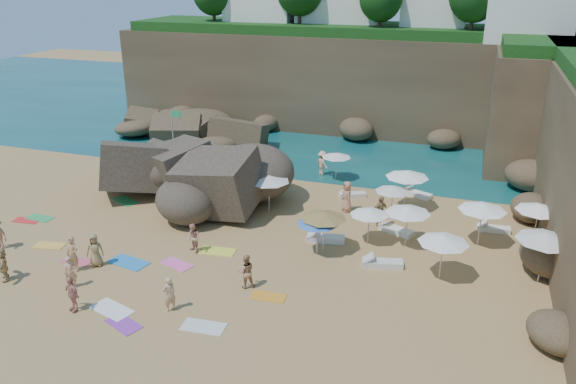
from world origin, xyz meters
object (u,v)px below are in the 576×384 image
(person_stand_1, at_px, (246,271))
(person_stand_5, at_px, (249,177))
(parasol_1, at_px, (336,155))
(parasol_2, at_px, (483,207))
(parasol_0, at_px, (393,189))
(person_stand_6, at_px, (169,294))
(rock_outcrop, at_px, (185,198))
(person_stand_4, at_px, (347,196))
(person_stand_2, at_px, (322,163))
(person_stand_3, at_px, (380,212))
(lounger_0, at_px, (353,195))
(flag_pole, at_px, (174,130))
(person_stand_0, at_px, (71,272))

(person_stand_1, height_order, person_stand_5, person_stand_1)
(parasol_1, bearing_deg, person_stand_5, -144.00)
(parasol_2, distance_m, person_stand_5, 14.54)
(parasol_0, xyz_separation_m, person_stand_6, (-7.18, -12.26, -0.95))
(rock_outcrop, height_order, person_stand_4, same)
(person_stand_2, distance_m, person_stand_3, 8.65)
(parasol_1, xyz_separation_m, lounger_0, (1.76, -2.72, -1.57))
(person_stand_3, bearing_deg, parasol_2, -56.13)
(person_stand_1, bearing_deg, flag_pole, -80.53)
(person_stand_4, bearing_deg, person_stand_0, -68.23)
(parasol_1, distance_m, person_stand_4, 5.38)
(flag_pole, relative_size, parasol_0, 2.05)
(person_stand_5, bearing_deg, parasol_0, 5.42)
(person_stand_1, relative_size, person_stand_6, 1.03)
(rock_outcrop, relative_size, flag_pole, 2.24)
(flag_pole, relative_size, person_stand_0, 2.73)
(parasol_2, height_order, person_stand_5, parasol_2)
(rock_outcrop, distance_m, person_stand_1, 11.36)
(parasol_2, relative_size, person_stand_0, 1.61)
(person_stand_3, relative_size, person_stand_4, 0.96)
(rock_outcrop, relative_size, person_stand_3, 5.21)
(parasol_1, height_order, person_stand_0, parasol_1)
(lounger_0, bearing_deg, person_stand_5, 158.68)
(person_stand_2, relative_size, person_stand_5, 1.08)
(parasol_0, xyz_separation_m, person_stand_4, (-2.59, 0.03, -0.81))
(person_stand_2, bearing_deg, person_stand_0, 107.40)
(person_stand_2, bearing_deg, person_stand_3, 164.53)
(parasol_2, distance_m, person_stand_0, 19.74)
(rock_outcrop, height_order, person_stand_1, rock_outcrop)
(rock_outcrop, xyz_separation_m, flag_pole, (-3.61, 5.52, 2.60))
(parasol_1, xyz_separation_m, person_stand_6, (-2.70, -17.27, -0.93))
(person_stand_3, bearing_deg, person_stand_1, -168.62)
(parasol_1, xyz_separation_m, person_stand_3, (4.07, -6.43, -0.82))
(parasol_2, xyz_separation_m, person_stand_4, (-7.33, 2.02, -1.17))
(parasol_1, distance_m, person_stand_1, 14.64)
(person_stand_1, xyz_separation_m, person_stand_6, (-2.29, -2.66, -0.02))
(flag_pole, bearing_deg, rock_outcrop, -56.80)
(person_stand_0, height_order, person_stand_6, person_stand_6)
(rock_outcrop, relative_size, lounger_0, 5.49)
(person_stand_2, height_order, person_stand_6, person_stand_2)
(flag_pole, xyz_separation_m, parasol_1, (11.61, 0.67, -0.90))
(parasol_0, bearing_deg, person_stand_6, -120.35)
(person_stand_5, bearing_deg, person_stand_2, 61.61)
(parasol_1, height_order, person_stand_2, parasol_1)
(person_stand_1, bearing_deg, parasol_0, -146.32)
(flag_pole, distance_m, person_stand_2, 10.74)
(parasol_1, bearing_deg, flag_pole, -176.71)
(parasol_2, xyz_separation_m, person_stand_2, (-10.30, 7.51, -1.23))
(person_stand_3, distance_m, person_stand_4, 2.62)
(rock_outcrop, distance_m, flag_pole, 7.09)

